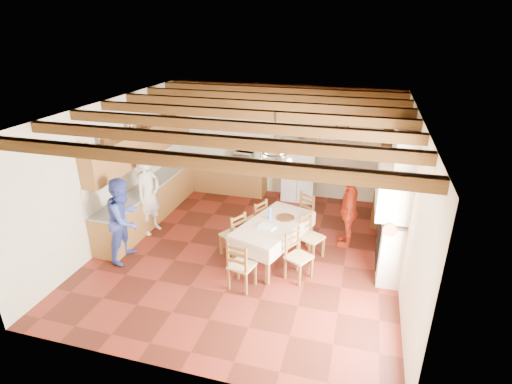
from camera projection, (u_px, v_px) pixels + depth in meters
floor at (248, 252)px, 8.41m from camera, size 6.00×6.50×0.02m
ceiling at (246, 109)px, 7.21m from camera, size 6.00×6.50×0.02m
wall_back at (282, 141)px, 10.69m from camera, size 6.00×0.02×3.00m
wall_front at (171, 283)px, 4.93m from camera, size 6.00×0.02×3.00m
wall_left at (113, 171)px, 8.56m from camera, size 0.02×6.50×3.00m
wall_right at (409, 203)px, 7.07m from camera, size 0.02×6.50×3.00m
ceiling_beams at (246, 114)px, 7.25m from camera, size 6.00×6.30×0.16m
lower_cabinets_left at (155, 199)px, 9.83m from camera, size 0.60×4.30×0.86m
lower_cabinets_back at (225, 177)px, 11.23m from camera, size 2.30×0.60×0.86m
countertop_left at (153, 182)px, 9.65m from camera, size 0.62×4.30×0.04m
countertop_back at (225, 161)px, 11.05m from camera, size 2.34×0.62×0.04m
backsplash_left at (141, 168)px, 9.60m from camera, size 0.03×4.30×0.60m
backsplash_back at (228, 147)px, 11.17m from camera, size 2.30×0.03×0.60m
upper_cabinets at (144, 143)px, 9.30m from camera, size 0.35×4.20×0.70m
fireplace at (391, 202)px, 7.35m from camera, size 0.56×1.60×2.80m
wall_picture at (342, 133)px, 10.14m from camera, size 0.34×0.03×0.42m
refrigerator at (300, 168)px, 10.60m from camera, size 0.86×0.71×1.70m
hutch at (388, 178)px, 9.30m from camera, size 0.60×1.23×2.17m
dining_table at (273, 227)px, 7.90m from camera, size 1.46×2.03×0.80m
chandelier at (275, 153)px, 7.29m from camera, size 0.47×0.47×0.03m
chair_left_near at (233, 233)px, 8.14m from camera, size 0.55×0.56×0.96m
chair_left_far at (255, 219)px, 8.70m from camera, size 0.54×0.55×0.96m
chair_right_near at (299, 256)px, 7.35m from camera, size 0.55×0.56×0.96m
chair_right_far at (312, 237)px, 8.01m from camera, size 0.55×0.56×0.96m
chair_end_near at (242, 264)px, 7.10m from camera, size 0.50×0.48×0.96m
chair_end_far at (301, 216)px, 8.88m from camera, size 0.57×0.56×0.96m
person_man at (148, 195)px, 8.86m from camera, size 0.56×0.74×1.81m
person_woman_blue at (124, 219)px, 7.87m from camera, size 0.67×0.85×1.73m
person_woman_red at (349, 210)px, 8.37m from camera, size 0.41×0.96×1.63m
microwave at (243, 158)px, 10.85m from camera, size 0.53×0.39×0.28m
fridge_vase at (301, 132)px, 10.21m from camera, size 0.30×0.30×0.28m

